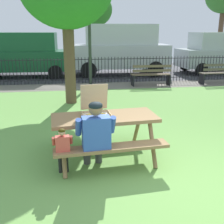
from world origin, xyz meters
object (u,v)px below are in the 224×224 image
Objects in this scene: pizza_box_open at (96,110)px; adult_at_table at (95,134)px; park_bench_right at (219,74)px; parked_car_center at (120,48)px; parked_car_left at (23,54)px; parked_car_right at (222,52)px; picnic_table_foreground at (105,125)px; child_at_table at (63,147)px; park_bench_center at (151,75)px; lamp_post_walkway at (89,26)px; far_tree_midleft at (94,10)px.

adult_at_table is at bearing -96.19° from pizza_box_open.
parked_car_center reaches higher than park_bench_right.
parked_car_left is 0.99× the size of parked_car_right.
picnic_table_foreground is 0.92m from child_at_table.
park_bench_center is 5.56m from parked_car_right.
pizza_box_open is 0.12× the size of parked_car_left.
adult_at_table is 1.46× the size of child_at_table.
parked_car_center is at bearing 78.64° from picnic_table_foreground.
pizza_box_open is at bearing 167.00° from picnic_table_foreground.
parked_car_left is 10.18m from parked_car_right.
parked_car_left reaches higher than park_bench_right.
far_tree_midleft is (0.87, 8.79, 1.15)m from lamp_post_walkway.
child_at_table is (-0.70, -0.59, -0.10)m from picnic_table_foreground.
parked_car_center is (-0.78, 2.94, 0.89)m from park_bench_center.
pizza_box_open is at bearing -113.94° from park_bench_center.
far_tree_midleft reaches higher than lamp_post_walkway.
adult_at_table is at bearing -94.50° from far_tree_midleft.
park_bench_center is at bearing -28.11° from parked_car_left.
lamp_post_walkway is 0.81× the size of parked_car_right.
child_at_table is (-0.56, -0.62, -0.37)m from pizza_box_open.
lamp_post_walkway is at bearing -41.04° from parked_car_left.
parked_car_left reaches higher than child_at_table.
child_at_table is at bearing -129.21° from parked_car_right.
parked_car_center reaches higher than parked_car_right.
picnic_table_foreground is 11.77m from parked_car_right.
parked_car_right is at bearing 0.00° from parked_car_center.
parked_car_left is (-2.68, 9.74, 0.44)m from adult_at_table.
lamp_post_walkway reaches higher than park_bench_center.
parked_car_center is (2.56, 9.81, 0.81)m from child_at_table.
far_tree_midleft is at bearing 85.56° from pizza_box_open.
lamp_post_walkway is 4.23m from parked_car_left.
adult_at_table reaches higher than park_bench_center.
pizza_box_open is at bearing 48.01° from child_at_table.
parked_car_right is (7.50, 9.74, 0.44)m from adult_at_table.
park_bench_right is (5.74, 6.24, -0.45)m from pizza_box_open.
pizza_box_open is 0.15× the size of lamp_post_walkway.
adult_at_table is 0.31× the size of lamp_post_walkway.
adult_at_table is 16.17m from far_tree_midleft.
far_tree_midleft is at bearing 86.10° from picnic_table_foreground.
adult_at_table reaches higher than picnic_table_foreground.
picnic_table_foreground is at bearing 68.67° from adult_at_table.
parked_car_left is at bearing 106.59° from pizza_box_open.
far_tree_midleft is at bearing 99.89° from park_bench_center.
parked_car_right is at bearing -44.45° from far_tree_midleft.
picnic_table_foreground is at bearing -128.37° from parked_car_right.
child_at_table is 0.18× the size of far_tree_midleft.
picnic_table_foreground is 0.31m from pizza_box_open.
parked_car_left is at bearing -122.62° from far_tree_midleft.
parked_car_left is 0.97× the size of parked_car_center.
park_bench_right is at bearing -3.03° from lamp_post_walkway.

